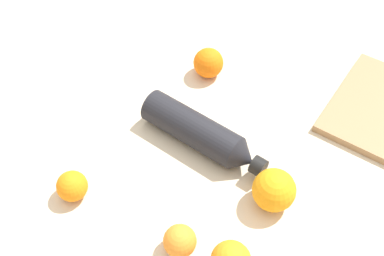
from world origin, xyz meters
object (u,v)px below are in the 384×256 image
orange_4 (72,186)px  orange_0 (208,63)px  orange_3 (274,190)px  water_bottle (201,133)px  orange_2 (180,241)px  cutting_board (377,107)px

orange_4 → orange_0: bearing=-166.2°
orange_0 → orange_3: 0.37m
water_bottle → orange_3: orange_3 is taller
orange_0 → orange_2: bearing=44.7°
orange_0 → cutting_board: orange_0 is taller
water_bottle → orange_3: bearing=-9.6°
cutting_board → orange_4: bearing=-36.8°
cutting_board → orange_3: bearing=-13.5°
orange_0 → orange_3: bearing=70.3°
orange_2 → orange_4: size_ratio=1.00×
orange_4 → cutting_board: (-0.65, 0.22, -0.02)m
orange_0 → cutting_board: 0.40m
orange_3 → orange_4: 0.38m
orange_0 → water_bottle: bearing=47.0°
orange_0 → orange_4: orange_0 is taller
orange_3 → orange_4: size_ratio=1.38×
water_bottle → orange_0: 0.21m
orange_0 → orange_2: (0.32, 0.32, -0.01)m
orange_0 → orange_4: (0.42, 0.10, -0.01)m
water_bottle → orange_0: size_ratio=4.08×
orange_4 → orange_2: bearing=113.6°
cutting_board → orange_2: bearing=-18.2°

